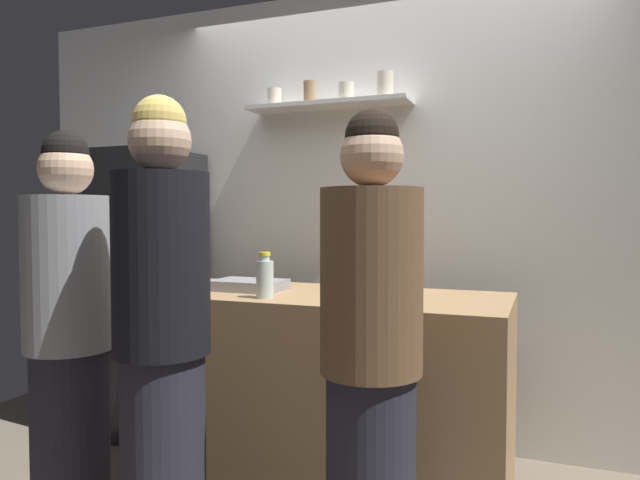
{
  "coord_description": "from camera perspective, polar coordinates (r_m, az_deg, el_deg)",
  "views": [
    {
      "loc": [
        0.87,
        -2.05,
        1.3
      ],
      "look_at": [
        -0.12,
        0.48,
        1.18
      ],
      "focal_mm": 32.75,
      "sensor_mm": 36.0,
      "label": 1
    }
  ],
  "objects": [
    {
      "name": "refrigerator",
      "position": [
        3.73,
        -17.05,
        -4.75
      ],
      "size": [
        0.57,
        0.65,
        1.68
      ],
      "color": "black",
      "rests_on": "ground"
    },
    {
      "name": "utensil_holder",
      "position": [
        2.38,
        7.35,
        -4.89
      ],
      "size": [
        0.09,
        0.09,
        0.22
      ],
      "color": "#B2B2B7",
      "rests_on": "counter"
    },
    {
      "name": "person_brown_jacket",
      "position": [
        1.99,
        5.01,
        -11.75
      ],
      "size": [
        0.34,
        0.34,
        1.65
      ],
      "rotation": [
        0.0,
        0.0,
        1.53
      ],
      "color": "#262633",
      "rests_on": "ground"
    },
    {
      "name": "baking_pan",
      "position": [
        2.87,
        -6.98,
        -4.39
      ],
      "size": [
        0.34,
        0.24,
        0.05
      ],
      "primitive_type": "cube",
      "color": "gray",
      "rests_on": "counter"
    },
    {
      "name": "water_bottle_plastic",
      "position": [
        2.58,
        -5.42,
        -3.69
      ],
      "size": [
        0.08,
        0.08,
        0.2
      ],
      "color": "silver",
      "rests_on": "counter"
    },
    {
      "name": "person_blonde",
      "position": [
        2.17,
        -15.17,
        -9.48
      ],
      "size": [
        0.34,
        0.34,
        1.72
      ],
      "rotation": [
        0.0,
        0.0,
        2.53
      ],
      "color": "#262633",
      "rests_on": "ground"
    },
    {
      "name": "wine_bottle_dark_glass",
      "position": [
        2.68,
        -11.49,
        -2.75
      ],
      "size": [
        0.08,
        0.08,
        0.34
      ],
      "color": "black",
      "rests_on": "counter"
    },
    {
      "name": "counter",
      "position": [
        2.84,
        0.0,
        -14.6
      ],
      "size": [
        1.72,
        0.73,
        0.93
      ],
      "primitive_type": "cube",
      "color": "#9E7A51",
      "rests_on": "ground"
    },
    {
      "name": "wine_bottle_amber_glass",
      "position": [
        2.81,
        5.58,
        -2.47
      ],
      "size": [
        0.08,
        0.08,
        0.33
      ],
      "color": "#472814",
      "rests_on": "counter"
    },
    {
      "name": "back_wall_assembly",
      "position": [
        3.41,
        6.5,
        2.52
      ],
      "size": [
        4.8,
        0.32,
        2.6
      ],
      "color": "white",
      "rests_on": "ground"
    },
    {
      "name": "person_grey_hoodie",
      "position": [
        2.55,
        -23.32,
        -8.99
      ],
      "size": [
        0.34,
        0.34,
        1.63
      ],
      "rotation": [
        0.0,
        0.0,
        1.64
      ],
      "color": "#262633",
      "rests_on": "ground"
    }
  ]
}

